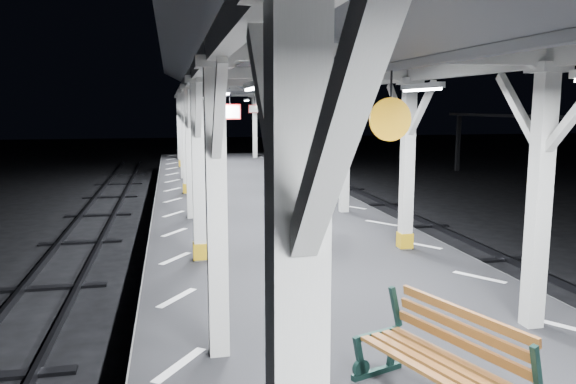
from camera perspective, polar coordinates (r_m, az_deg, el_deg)
name	(u,v)px	position (r m, az deg, el deg)	size (l,w,h in m)	color
ground	(336,348)	(9.28, 4.89, -15.48)	(120.00, 120.00, 0.00)	black
platform	(336,318)	(9.08, 4.93, -12.61)	(6.00, 50.00, 1.00)	black
hazard_stripes_left	(177,298)	(8.56, -11.21, -10.51)	(1.00, 48.00, 0.01)	silver
hazard_stripes_right	(479,277)	(9.88, 18.86, -8.19)	(1.00, 48.00, 0.01)	silver
canopy	(340,54)	(8.48, 5.33, 13.82)	(5.40, 49.00, 4.65)	silver
bench_near	(445,358)	(5.59, 15.69, -15.91)	(1.16, 1.86, 0.95)	#122B25
bench_mid	(301,220)	(11.54, 1.30, -2.83)	(1.14, 1.78, 0.91)	#122B25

